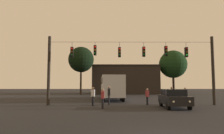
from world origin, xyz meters
TOP-DOWN VIEW (x-y plane):
  - ground_plane at (0.00, 24.50)m, footprint 168.00×168.00m
  - overhead_signal_span at (-0.02, 12.56)m, footprint 15.90×0.44m
  - city_bus at (-1.88, 20.67)m, footprint 3.12×11.12m
  - car_near_right at (3.25, 10.03)m, footprint 1.95×4.39m
  - pedestrian_crossing_left at (1.52, 12.68)m, footprint 0.30×0.40m
  - pedestrian_crossing_center at (-3.55, 11.80)m, footprint 0.33×0.41m
  - pedestrian_crossing_right at (5.27, 13.09)m, footprint 0.33×0.41m
  - pedestrian_near_bus at (-2.58, 9.43)m, footprint 0.26×0.37m
  - pedestrian_trailing at (3.98, 13.16)m, footprint 0.28×0.38m
  - pedestrian_far_side at (-2.10, 12.99)m, footprint 0.26×0.37m
  - corner_building at (1.23, 42.86)m, footprint 14.06×13.77m
  - tree_left_silhouette at (11.75, 38.91)m, footprint 6.07×6.07m
  - tree_behind_building at (-7.88, 34.80)m, footprint 5.11×5.11m

SIDE VIEW (x-z plane):
  - ground_plane at x=0.00m, z-range 0.00..0.00m
  - car_near_right at x=3.25m, z-range 0.04..1.56m
  - pedestrian_crossing_left at x=1.52m, z-range 0.09..1.64m
  - pedestrian_near_bus at x=-2.58m, z-range 0.10..1.68m
  - pedestrian_crossing_right at x=5.27m, z-range 0.10..1.73m
  - pedestrian_crossing_center at x=-3.55m, z-range 0.11..1.80m
  - pedestrian_trailing at x=3.98m, z-range 0.11..1.82m
  - pedestrian_far_side at x=-2.10m, z-range 0.13..1.90m
  - city_bus at x=-1.88m, z-range 0.37..3.37m
  - corner_building at x=1.23m, z-range 0.00..6.17m
  - overhead_signal_span at x=-0.02m, z-range 0.69..7.22m
  - tree_left_silhouette at x=11.75m, z-range 1.71..11.25m
  - tree_behind_building at x=-7.88m, z-range 2.21..11.78m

